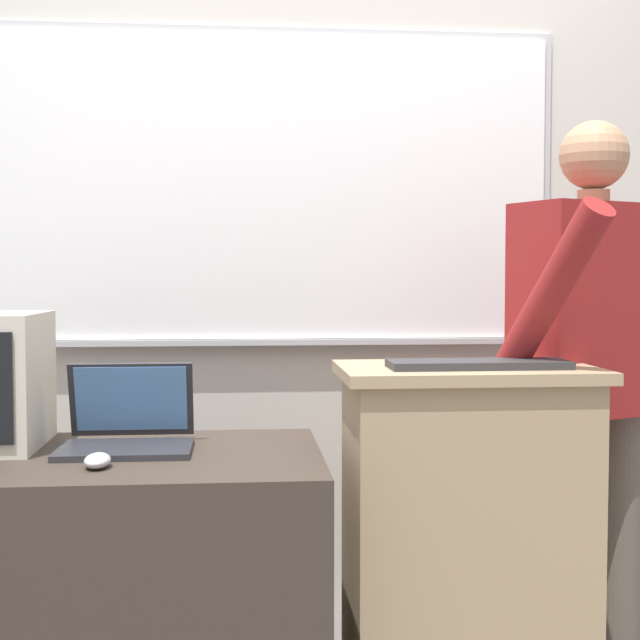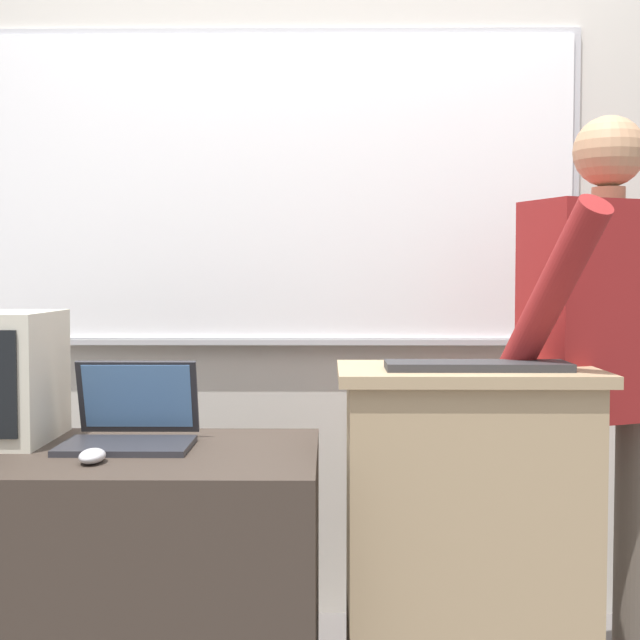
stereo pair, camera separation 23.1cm
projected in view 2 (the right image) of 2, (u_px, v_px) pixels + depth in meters
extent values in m
cube|color=beige|center=(315.00, 216.00, 3.12)|extent=(6.40, 0.12, 2.79)
cube|color=#B7B7BC|center=(248.00, 188.00, 3.05)|extent=(2.26, 0.02, 1.08)
cube|color=white|center=(248.00, 188.00, 3.05)|extent=(2.21, 0.02, 1.03)
cube|color=#B7B7BC|center=(248.00, 342.00, 3.06)|extent=(1.99, 0.04, 0.02)
cube|color=tan|center=(466.00, 558.00, 2.28)|extent=(0.60, 0.38, 0.92)
cube|color=tan|center=(467.00, 373.00, 2.26)|extent=(0.66, 0.41, 0.03)
cube|color=#382D26|center=(108.00, 594.00, 2.28)|extent=(1.07, 0.66, 0.74)
cylinder|color=brown|center=(567.00, 564.00, 2.43)|extent=(0.13, 0.13, 0.79)
cylinder|color=brown|center=(637.00, 554.00, 2.53)|extent=(0.13, 0.13, 0.79)
cube|color=maroon|center=(607.00, 311.00, 2.45)|extent=(0.50, 0.38, 0.59)
cylinder|color=tan|center=(608.00, 195.00, 2.43)|extent=(0.09, 0.09, 0.04)
sphere|color=tan|center=(609.00, 151.00, 2.42)|extent=(0.19, 0.19, 0.19)
cylinder|color=maroon|center=(548.00, 301.00, 2.18)|extent=(0.24, 0.41, 0.50)
cube|color=#28282D|center=(126.00, 446.00, 2.28)|extent=(0.33, 0.23, 0.02)
cube|color=#28282D|center=(138.00, 397.00, 2.42)|extent=(0.32, 0.07, 0.20)
cube|color=#598CCC|center=(137.00, 396.00, 2.41)|extent=(0.29, 0.05, 0.17)
cube|color=#2D2D30|center=(477.00, 366.00, 2.21)|extent=(0.45, 0.15, 0.02)
ellipsoid|color=#BCBCC1|center=(92.00, 456.00, 2.11)|extent=(0.06, 0.10, 0.03)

